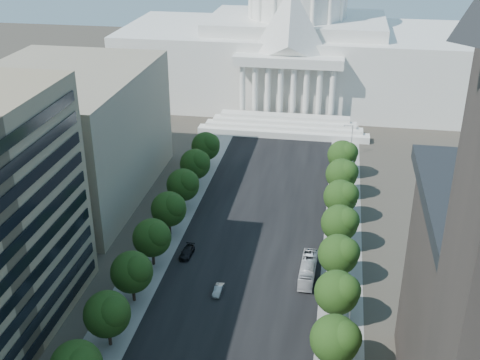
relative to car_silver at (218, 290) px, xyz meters
The scene contains 26 objects.
road_asphalt 25.53m from the car_silver, 82.35° to the left, with size 30.00×260.00×0.01m, color black.
sidewalk_left 29.73m from the car_silver, 121.66° to the left, with size 8.00×260.00×0.02m, color gray.
sidewalk_right 33.79m from the car_silver, 48.47° to the left, with size 8.00×260.00×0.02m, color gray.
capitol 121.78m from the car_silver, 88.38° to the left, with size 120.00×56.00×73.00m.
office_block_left_far 58.65m from the car_silver, 141.64° to the left, with size 38.00×52.00×30.00m, color gray.
tree_l_d 22.86m from the car_silver, 130.16° to the right, with size 7.79×7.60×9.97m.
tree_l_e 16.15m from the car_silver, 161.04° to the right, with size 7.79×7.60×9.97m.
tree_l_f 16.95m from the car_silver, 153.53° to the left, with size 7.79×7.60×9.97m.
tree_l_g 24.53m from the car_silver, 126.75° to the left, with size 7.79×7.60×9.97m.
tree_l_h 34.70m from the car_silver, 114.63° to the left, with size 7.79×7.60×9.97m.
tree_l_i 45.77m from the car_silver, 108.31° to the left, with size 7.79×7.60×9.97m.
tree_l_j 57.21m from the car_silver, 104.51° to the left, with size 7.79×7.60×9.97m.
tree_r_d 28.14m from the car_silver, 37.86° to the right, with size 7.79×7.60×9.97m.
tree_r_e 23.02m from the car_silver, 12.70° to the right, with size 7.79×7.60×9.97m.
tree_r_f 23.59m from the car_silver, 18.09° to the left, with size 7.79×7.60×9.97m.
tree_r_g 29.51m from the car_silver, 41.30° to the left, with size 7.79×7.60×9.97m.
tree_r_h 38.38m from the car_silver, 55.05° to the left, with size 7.79×7.60×9.97m.
tree_r_i 48.62m from the car_silver, 63.24° to the left, with size 7.79×7.60×9.97m.
tree_r_j 59.52m from the car_silver, 68.47° to the left, with size 7.79×7.60×9.97m.
streetlight_c 24.33m from the car_silver, 11.42° to the right, with size 2.61×0.44×9.00m.
streetlight_d 31.33m from the car_silver, 41.05° to the left, with size 2.61×0.44×9.00m.
streetlight_e 51.20m from the car_silver, 62.77° to the left, with size 2.61×0.44×9.00m.
streetlight_f 74.24m from the car_silver, 71.66° to the left, with size 2.61×0.44×9.00m.
car_silver is the anchor object (origin of this frame).
car_dark_b 14.51m from the car_silver, 127.60° to the left, with size 2.18×5.36×1.56m, color black.
city_bus 17.89m from the car_silver, 27.00° to the left, with size 2.72×11.60×3.23m, color silver.
Camera 1 is at (15.87, -24.74, 66.56)m, focal length 45.00 mm.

